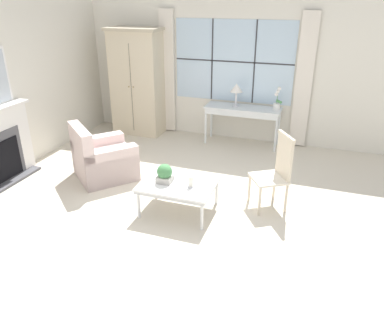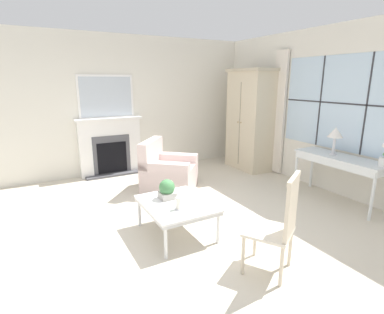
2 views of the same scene
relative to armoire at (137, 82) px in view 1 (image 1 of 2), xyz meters
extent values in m
plane|color=beige|center=(1.90, -2.67, -1.08)|extent=(14.00, 14.00, 0.00)
cube|color=silver|center=(1.90, 0.36, 0.32)|extent=(7.20, 0.06, 2.80)
cube|color=silver|center=(1.90, 0.32, 0.47)|extent=(2.31, 0.01, 1.54)
cube|color=#2D2D33|center=(1.49, 0.32, 0.47)|extent=(0.02, 0.02, 1.54)
cube|color=#2D2D33|center=(2.32, 0.32, 0.47)|extent=(0.02, 0.02, 1.54)
cube|color=#2D2D33|center=(1.90, 0.32, 0.47)|extent=(2.31, 0.02, 0.02)
cube|color=silver|center=(0.56, 0.28, 0.17)|extent=(0.30, 0.06, 2.46)
cube|color=silver|center=(3.25, 0.28, 0.17)|extent=(0.30, 0.06, 2.46)
cube|color=silver|center=(-1.13, -2.07, 0.32)|extent=(0.06, 7.20, 2.80)
cube|color=#515156|center=(-0.93, -2.80, -1.06)|extent=(0.34, 1.11, 0.04)
cube|color=black|center=(-0.91, -2.80, -0.70)|extent=(0.02, 0.59, 0.63)
cube|color=#515156|center=(-0.91, -2.80, -0.64)|extent=(0.01, 0.75, 0.79)
cube|color=beige|center=(0.00, 0.00, -0.04)|extent=(1.00, 0.55, 2.08)
cube|color=#BCAE92|center=(0.00, 0.00, 1.03)|extent=(1.08, 0.61, 0.06)
cube|color=gray|center=(0.00, -0.28, -0.08)|extent=(0.01, 0.01, 1.75)
sphere|color=#997F4C|center=(-0.05, -0.29, -0.04)|extent=(0.03, 0.03, 0.03)
sphere|color=#997F4C|center=(0.05, -0.29, -0.04)|extent=(0.03, 0.03, 0.03)
cube|color=silver|center=(2.21, 0.02, -0.34)|extent=(1.44, 0.49, 0.03)
cube|color=silver|center=(2.21, 0.02, -0.41)|extent=(1.38, 0.47, 0.10)
cylinder|color=silver|center=(1.52, -0.18, -0.72)|extent=(0.04, 0.04, 0.72)
cylinder|color=silver|center=(2.89, -0.18, -0.72)|extent=(0.04, 0.04, 0.72)
cylinder|color=silver|center=(1.52, 0.23, -0.72)|extent=(0.04, 0.04, 0.72)
cylinder|color=silver|center=(2.89, 0.23, -0.72)|extent=(0.04, 0.04, 0.72)
cylinder|color=silver|center=(2.06, 0.03, -0.32)|extent=(0.12, 0.12, 0.02)
cylinder|color=silver|center=(2.06, 0.03, -0.17)|extent=(0.04, 0.04, 0.26)
cone|color=white|center=(2.06, 0.03, 0.04)|extent=(0.24, 0.24, 0.16)
cylinder|color=white|center=(2.83, 0.06, -0.27)|extent=(0.12, 0.12, 0.12)
cylinder|color=#47844C|center=(2.83, 0.06, -0.06)|extent=(0.01, 0.01, 0.31)
cube|color=#47844C|center=(2.86, 0.06, -0.17)|extent=(0.12, 0.02, 0.08)
sphere|color=white|center=(2.80, 0.07, -0.04)|extent=(0.07, 0.07, 0.07)
sphere|color=white|center=(2.83, 0.07, 0.02)|extent=(0.07, 0.07, 0.07)
sphere|color=white|center=(2.85, 0.07, 0.07)|extent=(0.07, 0.07, 0.07)
cube|color=beige|center=(0.44, -2.12, -0.85)|extent=(1.19, 1.19, 0.45)
cube|color=beige|center=(0.21, -2.38, -0.40)|extent=(0.74, 0.67, 0.44)
cube|color=beige|center=(0.20, -1.91, -0.78)|extent=(0.71, 0.77, 0.59)
cube|color=beige|center=(0.68, -2.33, -0.78)|extent=(0.71, 0.77, 0.59)
cube|color=beige|center=(3.05, -2.21, -0.64)|extent=(0.61, 0.61, 0.03)
cube|color=beige|center=(3.22, -2.11, -0.35)|extent=(0.24, 0.36, 0.56)
cube|color=beige|center=(3.22, -2.11, -0.05)|extent=(0.26, 0.39, 0.05)
cylinder|color=beige|center=(2.99, -2.48, -0.86)|extent=(0.04, 0.04, 0.42)
cylinder|color=beige|center=(2.79, -2.15, -0.86)|extent=(0.04, 0.04, 0.42)
cylinder|color=beige|center=(3.31, -2.28, -0.86)|extent=(0.04, 0.04, 0.42)
cylinder|color=beige|center=(3.11, -1.95, -0.86)|extent=(0.04, 0.04, 0.42)
cube|color=silver|center=(1.93, -2.71, -0.66)|extent=(0.97, 0.78, 0.03)
cube|color=beige|center=(1.93, -2.71, -0.69)|extent=(0.95, 0.77, 0.04)
cylinder|color=silver|center=(1.49, -3.05, -0.87)|extent=(0.04, 0.04, 0.40)
cylinder|color=silver|center=(2.37, -3.05, -0.87)|extent=(0.04, 0.04, 0.40)
cylinder|color=silver|center=(1.49, -2.36, -0.87)|extent=(0.04, 0.04, 0.40)
cylinder|color=silver|center=(2.37, -2.36, -0.87)|extent=(0.04, 0.04, 0.40)
cube|color=#BCB7AD|center=(1.75, -2.75, -0.60)|extent=(0.19, 0.19, 0.08)
sphere|color=#47844C|center=(1.75, -2.75, -0.49)|extent=(0.20, 0.20, 0.20)
cylinder|color=silver|center=(2.12, -2.77, -0.64)|extent=(0.09, 0.09, 0.01)
cylinder|color=white|center=(2.12, -2.77, -0.57)|extent=(0.06, 0.06, 0.14)
cylinder|color=black|center=(2.12, -2.77, -0.49)|extent=(0.00, 0.00, 0.01)
camera|label=1|loc=(3.55, -6.83, 1.66)|focal=35.00mm
camera|label=2|loc=(5.07, -4.19, 0.84)|focal=28.00mm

